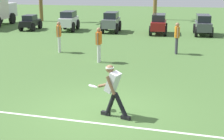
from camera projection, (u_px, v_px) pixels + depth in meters
ground_plane at (97, 111)px, 9.68m from camera, size 80.00×80.00×0.00m
field_line_paint at (89, 122)px, 8.87m from camera, size 27.65×1.90×0.01m
frisbee_thrower at (113, 88)px, 9.05m from camera, size 1.01×0.67×1.43m
frisbee_in_flight at (93, 86)px, 9.62m from camera, size 0.35×0.35×0.10m
teammate_near_sideline at (99, 41)px, 15.16m from camera, size 0.20×0.49×1.56m
teammate_midfield at (177, 35)px, 16.90m from camera, size 0.26×0.50×1.56m
teammate_deep at (59, 34)px, 17.27m from camera, size 0.27×0.50×1.56m
parked_car_slot_a at (30, 22)px, 25.33m from camera, size 1.24×2.26×1.10m
parked_car_slot_b at (69, 20)px, 24.89m from camera, size 1.36×2.43×1.40m
parked_car_slot_c at (111, 21)px, 24.20m from camera, size 1.28×2.40×1.40m
parked_car_slot_d at (159, 23)px, 23.32m from camera, size 1.22×2.43×1.34m
parked_car_slot_e at (203, 24)px, 22.86m from camera, size 1.24×2.44×1.34m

